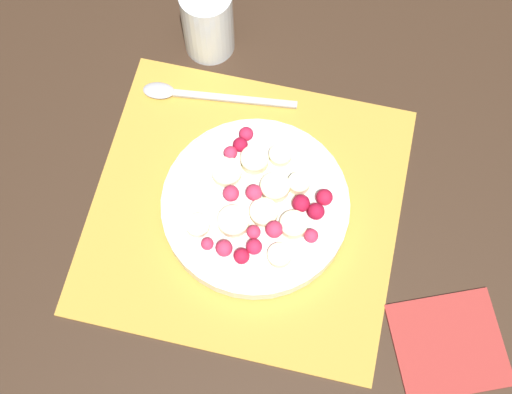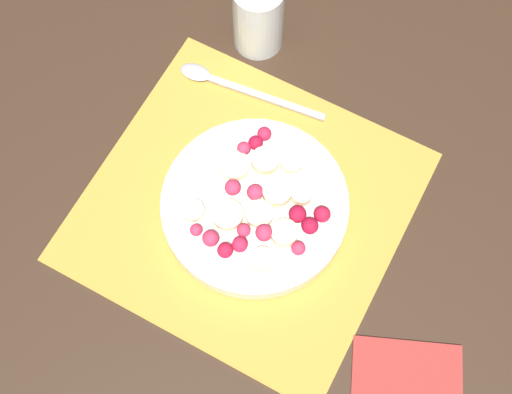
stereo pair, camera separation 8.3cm
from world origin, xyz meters
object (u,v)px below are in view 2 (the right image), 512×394
Objects in this scene: fruit_bowl at (256,203)px; drinking_glass at (258,16)px; napkin at (407,391)px; spoon at (225,83)px.

drinking_glass reaches higher than fruit_bowl.
napkin is (0.25, -0.11, -0.02)m from fruit_bowl.
spoon is 1.28× the size of napkin.
fruit_bowl is 2.14× the size of drinking_glass.
napkin is (0.36, -0.33, -0.05)m from drinking_glass.
fruit_bowl is 0.18m from spoon.
fruit_bowl reaches higher than spoon.
spoon is at bearing 131.57° from fruit_bowl.
drinking_glass is 0.49m from napkin.
drinking_glass is at bearing 137.68° from napkin.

